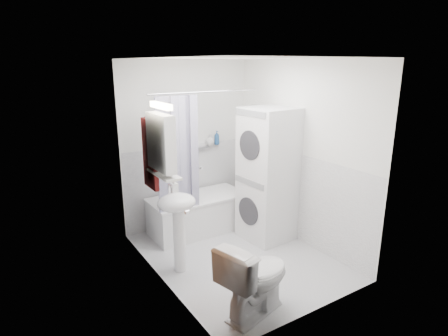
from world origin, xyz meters
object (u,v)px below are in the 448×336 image
bathtub (198,212)px  toilet (255,277)px  washer_dryer (268,175)px  sink (177,215)px

bathtub → toilet: size_ratio=1.76×
washer_dryer → toilet: washer_dryer is taller
bathtub → toilet: bearing=-102.4°
bathtub → sink: size_ratio=1.31×
bathtub → sink: bearing=-130.3°
bathtub → toilet: toilet is taller
sink → washer_dryer: (1.43, 0.17, 0.20)m
bathtub → sink: 1.17m
sink → washer_dryer: bearing=6.6°
sink → toilet: size_ratio=1.34×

